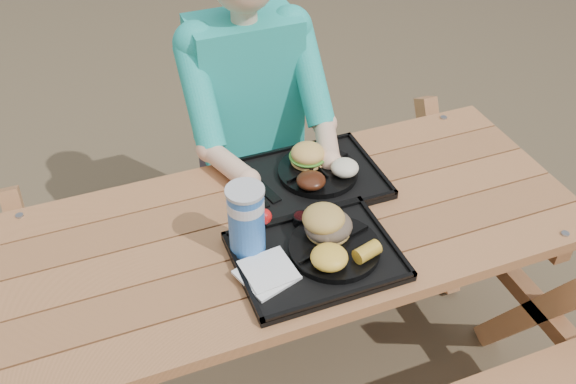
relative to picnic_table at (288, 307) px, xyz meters
name	(u,v)px	position (x,y,z in m)	size (l,w,h in m)	color
ground	(288,372)	(0.00, 0.00, -0.38)	(60.00, 60.00, 0.00)	#999999
picnic_table	(288,307)	(0.00, 0.00, 0.00)	(1.80, 1.49, 0.75)	#999999
tray_near	(316,257)	(0.02, -0.16, 0.39)	(0.45, 0.35, 0.02)	black
tray_far	(310,180)	(0.14, 0.16, 0.39)	(0.45, 0.35, 0.02)	black
plate_near	(334,248)	(0.08, -0.17, 0.41)	(0.26, 0.26, 0.02)	black
plate_far	(318,171)	(0.17, 0.17, 0.41)	(0.26, 0.26, 0.02)	black
napkin_stack	(267,274)	(-0.14, -0.19, 0.40)	(0.14, 0.14, 0.02)	white
soda_cup	(246,221)	(-0.15, -0.07, 0.50)	(0.10, 0.10, 0.20)	blue
condiment_bbq	(301,219)	(0.03, -0.03, 0.41)	(0.05, 0.05, 0.03)	black
condiment_mustard	(316,217)	(0.07, -0.03, 0.41)	(0.06, 0.06, 0.03)	yellow
sandwich	(329,215)	(0.08, -0.11, 0.48)	(0.13, 0.13, 0.13)	gold
mac_cheese	(329,257)	(0.03, -0.23, 0.44)	(0.10, 0.10, 0.05)	yellow
corn_cob	(367,252)	(0.14, -0.24, 0.44)	(0.07, 0.07, 0.04)	gold
cutlery_far	(261,187)	(-0.02, 0.17, 0.40)	(0.03, 0.18, 0.01)	black
burger	(308,150)	(0.15, 0.22, 0.47)	(0.11, 0.11, 0.10)	#F3B356
baked_beans	(311,180)	(0.12, 0.10, 0.44)	(0.09, 0.09, 0.04)	#411A0D
potato_salad	(345,168)	(0.24, 0.12, 0.44)	(0.09, 0.09, 0.05)	white
diner	(250,140)	(0.08, 0.61, 0.27)	(0.48, 0.84, 1.28)	teal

